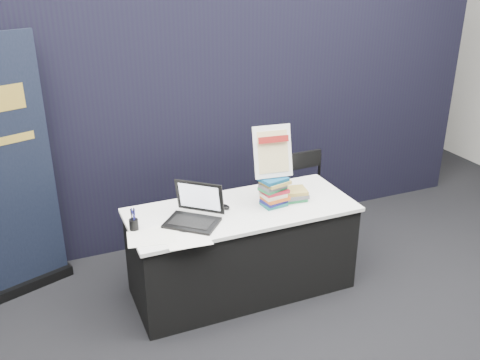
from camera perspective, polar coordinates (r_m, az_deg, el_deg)
name	(u,v)px	position (r m, az deg, el deg)	size (l,w,h in m)	color
floor	(270,327)	(4.20, 3.25, -15.36)	(8.00, 8.00, 0.00)	black
wall_back	(134,25)	(7.13, -11.21, 15.93)	(8.00, 0.02, 3.50)	#B8B6AE
drape_partition	(197,118)	(4.97, -4.60, 6.64)	(6.00, 0.08, 2.40)	black
display_table	(242,249)	(4.39, 0.19, -7.40)	(1.80, 0.75, 0.75)	black
laptop	(189,213)	(4.01, -5.42, -3.55)	(0.46, 0.51, 0.29)	black
mouse	(225,207)	(4.21, -1.63, -2.86)	(0.06, 0.10, 0.03)	black
brochure_left	(151,237)	(3.86, -9.43, -6.04)	(0.34, 0.24, 0.00)	white
brochure_mid	(157,234)	(3.89, -8.85, -5.71)	(0.30, 0.22, 0.00)	white
brochure_right	(188,240)	(3.79, -5.52, -6.41)	(0.31, 0.22, 0.00)	white
pen_cup	(134,225)	(3.96, -11.26, -4.68)	(0.07, 0.07, 0.09)	black
book_stack_tall	(273,191)	(4.22, 3.59, -1.21)	(0.22, 0.19, 0.24)	#195F5B
book_stack_short	(293,194)	(4.36, 5.70, -1.53)	(0.22, 0.18, 0.09)	#217C44
info_sign	(273,152)	(4.13, 3.51, 2.99)	(0.32, 0.17, 0.42)	black
pullup_banner	(2,190)	(4.48, -24.09, -0.97)	(0.87, 0.40, 2.10)	black
stacking_chair	(308,200)	(4.95, 7.29, -2.08)	(0.43, 0.43, 0.92)	black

